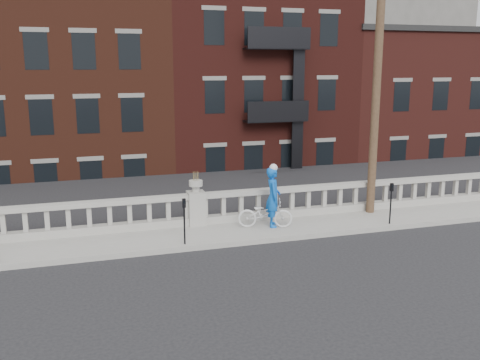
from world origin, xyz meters
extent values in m
plane|color=black|center=(0.00, 0.00, 0.00)|extent=(120.00, 120.00, 0.00)
cube|color=gray|center=(0.00, 3.00, 0.07)|extent=(32.00, 2.20, 0.15)
cube|color=gray|center=(0.00, 3.95, 0.28)|extent=(28.00, 0.34, 0.25)
cube|color=gray|center=(0.00, 3.95, 1.10)|extent=(28.00, 0.34, 0.16)
cube|color=gray|center=(0.00, 3.95, 0.70)|extent=(0.55, 0.55, 1.10)
cylinder|color=gray|center=(0.00, 3.95, 1.35)|extent=(0.24, 0.24, 0.20)
cylinder|color=gray|center=(0.00, 3.95, 1.53)|extent=(0.44, 0.44, 0.18)
cube|color=#605E59|center=(0.00, 4.30, -2.42)|extent=(36.00, 0.50, 5.15)
cube|color=black|center=(0.00, 25.95, -5.25)|extent=(80.00, 44.00, 0.50)
cube|color=#595651|center=(-2.00, 8.45, -3.00)|extent=(16.00, 7.00, 4.00)
cube|color=#595651|center=(22.00, 32.95, 4.00)|extent=(14.00, 14.00, 18.00)
cube|color=#441E13|center=(-4.00, 19.95, 2.00)|extent=(10.00, 14.00, 14.00)
cube|color=#3E1511|center=(6.00, 19.95, 2.75)|extent=(10.00, 14.00, 15.50)
cube|color=#4A1B16|center=(16.00, 19.95, 1.00)|extent=(10.00, 14.00, 12.00)
cube|color=black|center=(16.00, 19.95, 7.15)|extent=(10.30, 14.30, 0.30)
cylinder|color=#422D1E|center=(6.20, 3.60, 5.15)|extent=(0.28, 0.28, 10.00)
cylinder|color=black|center=(-0.75, 2.15, 0.70)|extent=(0.05, 0.05, 1.10)
cube|color=black|center=(-0.75, 2.15, 1.38)|extent=(0.10, 0.08, 0.26)
cube|color=black|center=(-0.75, 2.10, 1.42)|extent=(0.06, 0.01, 0.08)
cylinder|color=black|center=(6.07, 2.15, 0.70)|extent=(0.05, 0.05, 1.10)
cube|color=black|center=(6.07, 2.15, 1.38)|extent=(0.10, 0.08, 0.26)
cube|color=black|center=(6.07, 2.10, 1.42)|extent=(0.06, 0.01, 0.08)
imported|color=silver|center=(2.04, 3.00, 0.61)|extent=(1.84, 1.12, 0.91)
imported|color=blue|center=(2.32, 3.06, 1.12)|extent=(0.63, 0.80, 1.93)
camera|label=1|loc=(-3.60, -12.45, 5.28)|focal=40.00mm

